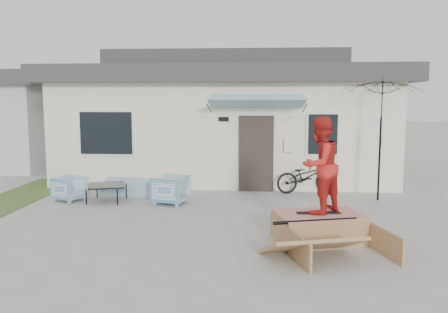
# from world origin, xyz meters

# --- Properties ---
(ground) EXTENTS (90.00, 90.00, 0.00)m
(ground) POSITION_xyz_m (0.00, 0.00, 0.00)
(ground) COLOR #9D9D98
(ground) RESTS_ON ground
(house) EXTENTS (10.80, 8.49, 4.10)m
(house) POSITION_xyz_m (0.00, 7.99, 1.94)
(house) COLOR #EDE8C6
(house) RESTS_ON ground
(loveseat) EXTENTS (1.74, 0.85, 0.65)m
(loveseat) POSITION_xyz_m (-2.27, 3.77, 0.33)
(loveseat) COLOR teal
(loveseat) RESTS_ON ground
(armchair_left) EXTENTS (0.83, 0.85, 0.68)m
(armchair_left) POSITION_xyz_m (-3.68, 2.92, 0.34)
(armchair_left) COLOR teal
(armchair_left) RESTS_ON ground
(armchair_right) EXTENTS (0.87, 0.91, 0.77)m
(armchair_right) POSITION_xyz_m (-1.09, 2.77, 0.39)
(armchair_right) COLOR teal
(armchair_right) RESTS_ON ground
(coffee_table) EXTENTS (1.08, 1.08, 0.43)m
(coffee_table) POSITION_xyz_m (-2.72, 2.89, 0.21)
(coffee_table) COLOR black
(coffee_table) RESTS_ON ground
(bicycle) EXTENTS (1.82, 1.09, 1.10)m
(bicycle) POSITION_xyz_m (2.38, 4.37, 0.55)
(bicycle) COLOR black
(bicycle) RESTS_ON ground
(patio_umbrella) EXTENTS (2.47, 2.38, 2.20)m
(patio_umbrella) POSITION_xyz_m (4.09, 3.53, 1.75)
(patio_umbrella) COLOR black
(patio_umbrella) RESTS_ON ground
(skate_ramp) EXTENTS (1.97, 2.32, 0.50)m
(skate_ramp) POSITION_xyz_m (2.15, -0.03, 0.25)
(skate_ramp) COLOR #9A7147
(skate_ramp) RESTS_ON ground
(skateboard) EXTENTS (0.81, 0.30, 0.05)m
(skateboard) POSITION_xyz_m (2.14, 0.02, 0.52)
(skateboard) COLOR black
(skateboard) RESTS_ON skate_ramp
(skater) EXTENTS (1.06, 1.06, 1.73)m
(skater) POSITION_xyz_m (2.14, 0.02, 1.41)
(skater) COLOR red
(skater) RESTS_ON skateboard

